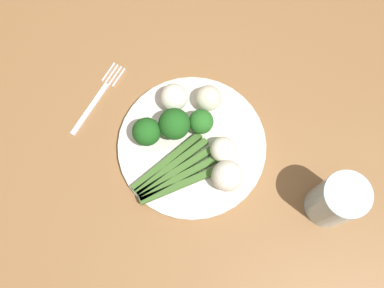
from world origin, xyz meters
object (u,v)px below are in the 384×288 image
(dining_table, at_px, (159,148))
(broccoli_left, at_px, (201,122))
(broccoli_back_right, at_px, (148,133))
(cauliflower_outer_edge, at_px, (208,98))
(cauliflower_near_center, at_px, (223,149))
(cauliflower_front, at_px, (174,98))
(asparagus_bundle, at_px, (175,172))
(cauliflower_right, at_px, (227,176))
(fork, at_px, (97,98))
(broccoli_back, at_px, (174,124))
(water_glass, at_px, (336,201))
(plate, at_px, (192,146))

(dining_table, height_order, broccoli_left, broccoli_left)
(broccoli_back_right, relative_size, cauliflower_outer_edge, 1.29)
(broccoli_left, distance_m, cauliflower_near_center, 0.06)
(broccoli_left, bearing_deg, cauliflower_front, 168.61)
(asparagus_bundle, bearing_deg, cauliflower_near_center, -8.83)
(cauliflower_right, distance_m, fork, 0.30)
(broccoli_left, distance_m, cauliflower_right, 0.11)
(asparagus_bundle, distance_m, cauliflower_front, 0.14)
(asparagus_bundle, bearing_deg, cauliflower_front, 58.15)
(broccoli_left, relative_size, broccoli_back_right, 0.88)
(broccoli_back, distance_m, broccoli_back_right, 0.05)
(broccoli_back, xyz_separation_m, cauliflower_front, (-0.03, 0.05, -0.01))
(asparagus_bundle, distance_m, water_glass, 0.28)
(water_glass, bearing_deg, plate, -171.31)
(cauliflower_right, height_order, cauliflower_near_center, cauliflower_right)
(broccoli_left, distance_m, water_glass, 0.27)
(plate, bearing_deg, cauliflower_front, 145.19)
(broccoli_back, height_order, water_glass, water_glass)
(broccoli_back_right, xyz_separation_m, cauliflower_outer_edge, (0.05, 0.12, -0.01))
(dining_table, bearing_deg, water_glass, 9.34)
(dining_table, height_order, cauliflower_front, cauliflower_front)
(dining_table, relative_size, fork, 7.28)
(cauliflower_outer_edge, xyz_separation_m, cauliflower_near_center, (0.07, -0.07, -0.00))
(broccoli_back, relative_size, water_glass, 0.57)
(broccoli_left, xyz_separation_m, broccoli_back_right, (-0.07, -0.07, 0.00))
(cauliflower_outer_edge, relative_size, water_glass, 0.39)
(broccoli_back_right, height_order, fork, broccoli_back_right)
(asparagus_bundle, relative_size, cauliflower_outer_edge, 3.45)
(cauliflower_front, bearing_deg, cauliflower_right, -24.04)
(asparagus_bundle, bearing_deg, dining_table, 83.11)
(broccoli_back, bearing_deg, cauliflower_outer_edge, 76.13)
(fork, bearing_deg, cauliflower_outer_edge, -64.26)
(cauliflower_outer_edge, distance_m, cauliflower_right, 0.15)
(plate, xyz_separation_m, cauliflower_near_center, (0.05, 0.02, 0.03))
(cauliflower_near_center, relative_size, fork, 0.28)
(plate, bearing_deg, cauliflower_right, -13.23)
(cauliflower_near_center, bearing_deg, cauliflower_right, -49.27)
(asparagus_bundle, height_order, broccoli_left, broccoli_left)
(broccoli_back_right, relative_size, water_glass, 0.51)
(plate, relative_size, cauliflower_outer_edge, 5.64)
(broccoli_back_right, relative_size, cauliflower_right, 1.14)
(plate, distance_m, water_glass, 0.27)
(plate, bearing_deg, dining_table, -168.40)
(cauliflower_front, bearing_deg, broccoli_back, -54.90)
(broccoli_back_right, height_order, water_glass, water_glass)
(cauliflower_front, height_order, water_glass, water_glass)
(broccoli_left, bearing_deg, water_glass, 0.61)
(broccoli_left, height_order, broccoli_back, broccoli_back)
(broccoli_back_right, xyz_separation_m, cauliflower_near_center, (0.13, 0.05, -0.01))
(broccoli_back, height_order, cauliflower_near_center, broccoli_back)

